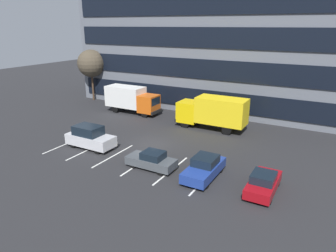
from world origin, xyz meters
The scene contains 10 objects.
ground_plane centered at (0.00, 0.00, 0.00)m, with size 120.00×120.00×0.00m, color #262628.
office_building centered at (0.00, 17.95, 10.80)m, with size 38.16×13.14×21.60m.
lot_markings centered at (0.00, -3.90, 0.00)m, with size 14.14×5.40×0.01m.
box_truck_yellow_all centered at (3.22, 6.91, 1.95)m, with size 7.46×2.47×3.46m.
box_truck_orange centered at (-7.97, 7.90, 1.84)m, with size 7.05×2.33×3.27m.
sedan_navy centered at (6.80, -3.67, 0.74)m, with size 1.82×4.36×1.56m.
sedan_charcoal centered at (2.69, -4.30, 0.66)m, with size 3.87×1.62×1.39m.
sedan_maroon centered at (11.05, -3.73, 0.67)m, with size 1.67×3.98×1.43m.
suv_silver centered at (-4.40, -3.42, 0.98)m, with size 4.49×1.90×2.03m.
bare_tree centered at (-17.00, 10.86, 5.31)m, with size 3.87×3.87×7.26m.
Camera 1 is at (14.51, -22.70, 10.62)m, focal length 33.13 mm.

